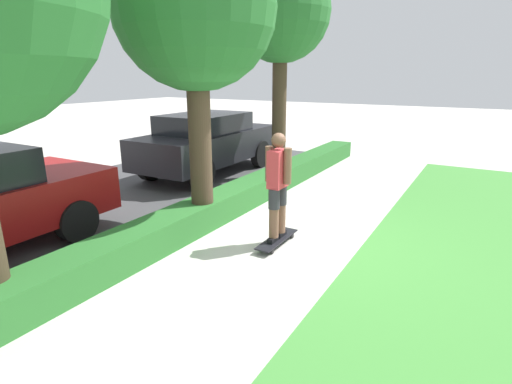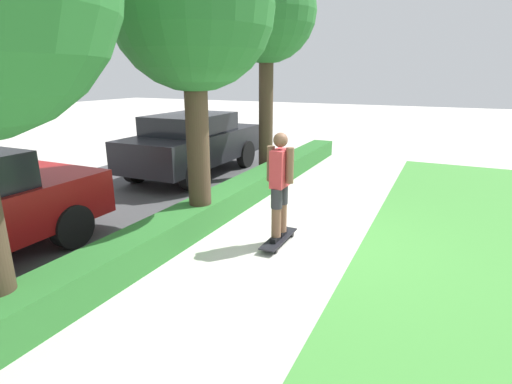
{
  "view_description": "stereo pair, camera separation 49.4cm",
  "coord_description": "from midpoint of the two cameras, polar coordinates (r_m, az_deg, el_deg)",
  "views": [
    {
      "loc": [
        -5.26,
        -2.42,
        2.49
      ],
      "look_at": [
        -0.1,
        0.6,
        0.73
      ],
      "focal_mm": 28.0,
      "sensor_mm": 36.0,
      "label": 1
    },
    {
      "loc": [
        -5.49,
        -1.99,
        2.49
      ],
      "look_at": [
        -0.1,
        0.6,
        0.73
      ],
      "focal_mm": 28.0,
      "sensor_mm": 36.0,
      "label": 2
    }
  ],
  "objects": [
    {
      "name": "ground_plane",
      "position": [
        6.32,
        3.08,
        -6.81
      ],
      "size": [
        60.0,
        60.0,
        0.0
      ],
      "primitive_type": "plane",
      "color": "beige"
    },
    {
      "name": "street_asphalt",
      "position": [
        8.72,
        -23.3,
        -1.52
      ],
      "size": [
        14.05,
        5.0,
        0.01
      ],
      "color": "#474749",
      "rests_on": "ground_plane"
    },
    {
      "name": "hedge_row",
      "position": [
        6.96,
        -9.14,
        -2.78
      ],
      "size": [
        14.05,
        0.6,
        0.45
      ],
      "color": "#2D702D",
      "rests_on": "ground_plane"
    },
    {
      "name": "skateboard",
      "position": [
        6.13,
        0.97,
        -6.74
      ],
      "size": [
        0.98,
        0.24,
        0.1
      ],
      "color": "black",
      "rests_on": "ground_plane"
    },
    {
      "name": "skater_person",
      "position": [
        5.84,
        1.01,
        1.16
      ],
      "size": [
        0.49,
        0.41,
        1.61
      ],
      "color": "black",
      "rests_on": "skateboard"
    },
    {
      "name": "tree_mid",
      "position": [
        6.41,
        -11.48,
        24.15
      ],
      "size": [
        2.41,
        2.41,
        4.64
      ],
      "color": "#423323",
      "rests_on": "ground_plane"
    },
    {
      "name": "tree_far",
      "position": [
        9.96,
        -0.04,
        24.01
      ],
      "size": [
        2.29,
        2.29,
        5.02
      ],
      "color": "#423323",
      "rests_on": "ground_plane"
    },
    {
      "name": "parked_car_middle",
      "position": [
        10.36,
        -10.27,
        6.97
      ],
      "size": [
        4.27,
        1.81,
        1.55
      ],
      "rotation": [
        0.0,
        0.0,
        0.02
      ],
      "color": "black",
      "rests_on": "ground_plane"
    }
  ]
}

